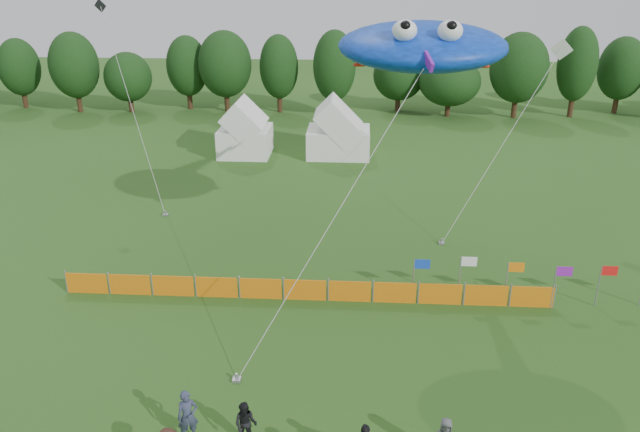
# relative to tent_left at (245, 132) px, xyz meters

# --- Properties ---
(treeline) EXTENTS (104.57, 8.78, 8.36)m
(treeline) POSITION_rel_tent_left_xyz_m (8.95, 14.19, 2.43)
(treeline) COLOR #382314
(treeline) RESTS_ON ground
(tent_left) EXTENTS (3.94, 3.94, 3.48)m
(tent_left) POSITION_rel_tent_left_xyz_m (0.00, 0.00, 0.00)
(tent_left) COLOR white
(tent_left) RESTS_ON ground
(tent_right) EXTENTS (4.86, 3.89, 3.43)m
(tent_right) POSITION_rel_tent_left_xyz_m (7.24, 0.24, -0.02)
(tent_right) COLOR white
(tent_right) RESTS_ON ground
(barrier_fence) EXTENTS (21.90, 0.06, 1.00)m
(barrier_fence) POSITION_rel_tent_left_xyz_m (6.50, -22.11, -1.25)
(barrier_fence) COLOR orange
(barrier_fence) RESTS_ON ground
(flag_row) EXTENTS (10.73, 0.64, 2.18)m
(flag_row) POSITION_rel_tent_left_xyz_m (16.47, -21.80, -0.39)
(flag_row) COLOR gray
(flag_row) RESTS_ON ground
(spectator_a) EXTENTS (0.77, 0.66, 1.80)m
(spectator_a) POSITION_rel_tent_left_xyz_m (3.56, -31.07, -0.86)
(spectator_a) COLOR #313652
(spectator_a) RESTS_ON ground
(spectator_b) EXTENTS (0.81, 0.66, 1.55)m
(spectator_b) POSITION_rel_tent_left_xyz_m (5.42, -31.19, -0.98)
(spectator_b) COLOR black
(spectator_b) RESTS_ON ground
(stingray_kite) EXTENTS (10.29, 16.80, 12.19)m
(stingray_kite) POSITION_rel_tent_left_xyz_m (11.26, -20.00, 9.18)
(stingray_kite) COLOR blue
(stingray_kite) RESTS_ON ground
(small_kite_white) EXTENTS (7.27, 5.70, 10.17)m
(small_kite_white) POSITION_rel_tent_left_xyz_m (18.00, -11.89, 5.08)
(small_kite_white) COLOR white
(small_kite_white) RESTS_ON ground
(small_kite_dark) EXTENTS (4.63, 4.55, 12.02)m
(small_kite_dark) POSITION_rel_tent_left_xyz_m (-4.96, -10.32, 4.83)
(small_kite_dark) COLOR black
(small_kite_dark) RESTS_ON ground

